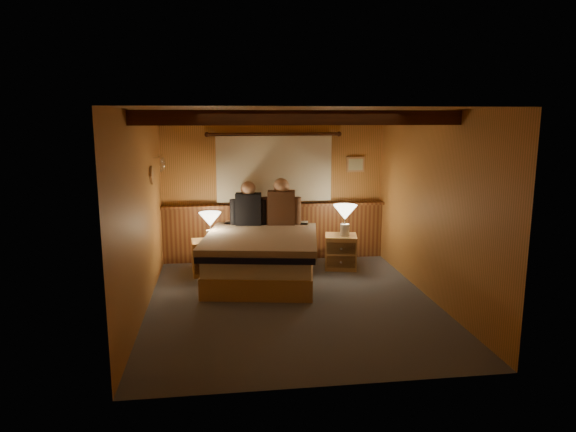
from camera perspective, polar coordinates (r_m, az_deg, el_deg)
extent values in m
plane|color=#4E525D|center=(6.62, 0.44, -9.55)|extent=(4.20, 4.20, 0.00)
plane|color=#C27E48|center=(6.20, 0.47, 11.71)|extent=(4.20, 4.20, 0.00)
plane|color=#CA8448|center=(8.36, -1.58, 3.26)|extent=(3.60, 0.00, 3.60)
plane|color=#CA8448|center=(6.31, -15.96, 0.32)|extent=(0.00, 4.20, 4.20)
plane|color=#CA8448|center=(6.79, 15.67, 1.06)|extent=(0.00, 4.20, 4.20)
plane|color=#CA8448|center=(4.28, 4.43, -4.21)|extent=(3.60, 0.00, 3.60)
cube|color=brown|center=(8.43, -1.51, -1.85)|extent=(3.60, 0.12, 0.90)
cube|color=brown|center=(8.28, -1.48, 1.23)|extent=(3.60, 0.22, 0.04)
cylinder|color=#462411|center=(8.21, -1.55, 9.07)|extent=(2.10, 0.05, 0.05)
sphere|color=#462411|center=(8.17, -8.99, 8.94)|extent=(0.08, 0.08, 0.08)
sphere|color=#462411|center=(8.39, 5.69, 9.06)|extent=(0.08, 0.08, 0.08)
cube|color=white|center=(8.26, -1.54, 5.26)|extent=(1.85, 0.08, 1.05)
cube|color=#462411|center=(5.61, 1.35, 10.87)|extent=(3.60, 0.15, 0.16)
cube|color=#462411|center=(7.09, -0.58, 10.89)|extent=(3.60, 0.15, 0.16)
cylinder|color=silver|center=(7.81, -14.08, 6.45)|extent=(0.03, 0.55, 0.03)
torus|color=silver|center=(7.67, -13.94, 5.48)|extent=(0.01, 0.21, 0.21)
torus|color=silver|center=(7.89, -13.76, 5.64)|extent=(0.01, 0.21, 0.21)
cube|color=tan|center=(8.55, 7.50, 5.70)|extent=(0.30, 0.03, 0.25)
cube|color=#EEE3C4|center=(8.53, 7.53, 5.69)|extent=(0.24, 0.01, 0.19)
cube|color=tan|center=(7.49, -2.89, -5.92)|extent=(1.77, 2.17, 0.29)
cube|color=white|center=(7.42, -2.91, -3.98)|extent=(1.73, 2.12, 0.23)
cube|color=black|center=(7.15, -3.09, -3.35)|extent=(1.76, 1.79, 0.08)
cube|color=#CC8C93|center=(7.26, -3.01, -2.58)|extent=(1.84, 1.99, 0.12)
cube|color=white|center=(8.15, -5.02, -1.25)|extent=(0.63, 0.43, 0.16)
cube|color=white|center=(8.09, 0.17, -1.30)|extent=(0.63, 0.43, 0.16)
cube|color=tan|center=(7.78, -8.86, -4.54)|extent=(0.50, 0.46, 0.51)
cube|color=brown|center=(7.56, -8.77, -4.19)|extent=(0.42, 0.06, 0.18)
cube|color=brown|center=(7.62, -8.72, -5.68)|extent=(0.42, 0.06, 0.18)
cylinder|color=silver|center=(7.56, -8.77, -4.19)|extent=(0.03, 0.03, 0.03)
cylinder|color=silver|center=(7.62, -8.72, -5.68)|extent=(0.03, 0.03, 0.03)
cube|color=tan|center=(8.02, 5.87, -3.95)|extent=(0.56, 0.52, 0.53)
cube|color=brown|center=(7.80, 5.92, -3.59)|extent=(0.42, 0.11, 0.18)
cube|color=brown|center=(7.85, 5.89, -5.08)|extent=(0.42, 0.11, 0.18)
cylinder|color=silver|center=(7.80, 5.92, -3.59)|extent=(0.04, 0.04, 0.03)
cylinder|color=silver|center=(7.85, 5.89, -5.08)|extent=(0.04, 0.04, 0.03)
cylinder|color=silver|center=(7.66, -8.60, -2.16)|extent=(0.13, 0.13, 0.16)
cylinder|color=silver|center=(7.64, -8.62, -1.36)|extent=(0.02, 0.02, 0.09)
cone|color=beige|center=(7.61, -8.65, -0.36)|extent=(0.33, 0.33, 0.20)
cylinder|color=silver|center=(7.91, 6.32, -1.54)|extent=(0.14, 0.14, 0.18)
cylinder|color=silver|center=(7.89, 6.34, -0.67)|extent=(0.02, 0.02, 0.10)
cone|color=beige|center=(7.86, 6.36, 0.41)|extent=(0.37, 0.37, 0.22)
cube|color=black|center=(7.93, -4.41, 0.68)|extent=(0.41, 0.27, 0.52)
cylinder|color=black|center=(7.95, -6.04, 0.38)|extent=(0.12, 0.12, 0.41)
cylinder|color=black|center=(7.93, -2.77, 0.39)|extent=(0.12, 0.12, 0.41)
sphere|color=tan|center=(7.88, -4.45, 3.04)|extent=(0.23, 0.23, 0.23)
cube|color=#4D2F1E|center=(7.94, -0.76, 0.84)|extent=(0.45, 0.29, 0.55)
cylinder|color=#4D2F1E|center=(7.95, -2.50, 0.53)|extent=(0.13, 0.13, 0.44)
cylinder|color=#4D2F1E|center=(7.94, 0.99, 0.53)|extent=(0.13, 0.13, 0.44)
sphere|color=tan|center=(7.88, -0.76, 3.36)|extent=(0.24, 0.24, 0.24)
cube|color=black|center=(7.85, -6.71, -5.22)|extent=(0.51, 0.36, 0.28)
cylinder|color=black|center=(7.81, -6.74, -4.08)|extent=(0.12, 0.29, 0.08)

